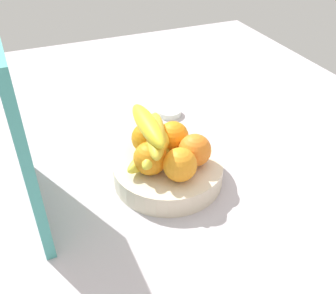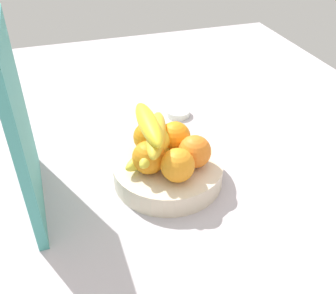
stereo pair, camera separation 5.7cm
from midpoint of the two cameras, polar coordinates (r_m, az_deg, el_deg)
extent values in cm
cube|color=#B6ADB4|center=(88.58, 3.23, -4.44)|extent=(180.00, 140.00, 3.00)
cylinder|color=beige|center=(83.98, 1.95, -3.59)|extent=(23.79, 23.79, 4.73)
sphere|color=orange|center=(80.13, 6.03, -0.72)|extent=(6.92, 6.92, 6.92)
sphere|color=orange|center=(84.16, 2.94, 1.43)|extent=(6.92, 6.92, 6.92)
sphere|color=orange|center=(84.11, -0.90, 1.45)|extent=(6.92, 6.92, 6.92)
sphere|color=orange|center=(78.08, -0.76, -1.60)|extent=(6.92, 6.92, 6.92)
sphere|color=orange|center=(76.17, 3.59, -2.77)|extent=(6.92, 6.92, 6.92)
ellipsoid|color=yellow|center=(82.18, 0.13, -0.71)|extent=(11.87, 16.76, 4.00)
ellipsoid|color=yellow|center=(80.56, 0.60, 0.37)|extent=(15.67, 13.89, 4.00)
ellipsoid|color=yellow|center=(79.42, 0.36, 1.73)|extent=(17.35, 9.54, 4.00)
ellipsoid|color=yellow|center=(78.91, -0.83, 3.38)|extent=(17.08, 4.34, 4.00)
cube|color=teal|center=(73.73, -19.05, 2.98)|extent=(28.04, 2.49, 36.00)
cylinder|color=white|center=(107.71, 3.04, 5.10)|extent=(6.59, 6.59, 1.67)
camera|label=1|loc=(0.03, -87.95, 1.46)|focal=41.13mm
camera|label=2|loc=(0.03, 92.05, -1.46)|focal=41.13mm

